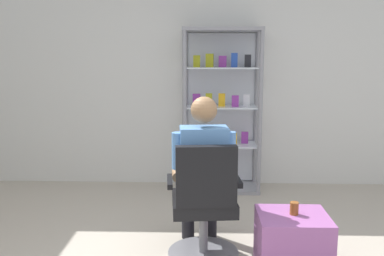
# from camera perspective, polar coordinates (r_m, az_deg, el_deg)

# --- Properties ---
(back_wall) EXTENTS (6.00, 0.10, 2.70)m
(back_wall) POSITION_cam_1_polar(r_m,az_deg,el_deg) (5.21, -0.50, 7.13)
(back_wall) COLOR silver
(back_wall) RESTS_ON ground
(display_cabinet_main) EXTENTS (0.90, 0.45, 1.90)m
(display_cabinet_main) POSITION_cam_1_polar(r_m,az_deg,el_deg) (5.00, 3.98, 2.60)
(display_cabinet_main) COLOR gray
(display_cabinet_main) RESTS_ON ground
(office_chair) EXTENTS (0.59, 0.56, 0.96)m
(office_chair) POSITION_cam_1_polar(r_m,az_deg,el_deg) (3.30, 1.65, -11.52)
(office_chair) COLOR slate
(office_chair) RESTS_ON ground
(seated_shopkeeper) EXTENTS (0.51, 0.59, 1.29)m
(seated_shopkeeper) POSITION_cam_1_polar(r_m,az_deg,el_deg) (3.35, 1.42, -5.42)
(seated_shopkeeper) COLOR black
(seated_shopkeeper) RESTS_ON ground
(storage_crate) EXTENTS (0.52, 0.46, 0.44)m
(storage_crate) POSITION_cam_1_polar(r_m,az_deg,el_deg) (3.33, 13.39, -14.86)
(storage_crate) COLOR #9E599E
(storage_crate) RESTS_ON ground
(tea_glass) EXTENTS (0.06, 0.06, 0.09)m
(tea_glass) POSITION_cam_1_polar(r_m,az_deg,el_deg) (3.24, 13.64, -10.50)
(tea_glass) COLOR brown
(tea_glass) RESTS_ON storage_crate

